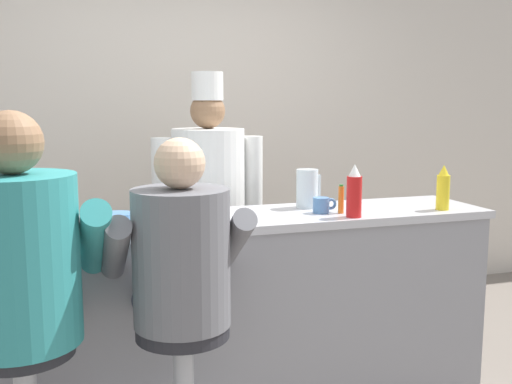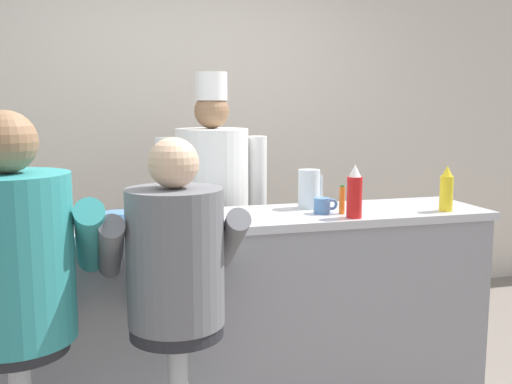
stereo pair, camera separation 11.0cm
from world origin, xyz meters
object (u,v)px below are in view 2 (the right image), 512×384
object	(u,v)px
hot_sauce_bottle_orange	(342,200)
cereal_bowl	(117,217)
mustard_bottle_yellow	(446,190)
water_pitcher_clear	(309,189)
diner_seated_grey	(175,270)
ketchup_bottle_red	(354,193)
cook_in_whites_near	(213,203)
diner_seated_teal	(15,268)
coffee_mug_blue	(323,206)
breakfast_plate	(165,217)

from	to	relation	value
hot_sauce_bottle_orange	cereal_bowl	distance (m)	1.11
mustard_bottle_yellow	water_pitcher_clear	world-z (taller)	mustard_bottle_yellow
hot_sauce_bottle_orange	diner_seated_grey	world-z (taller)	diner_seated_grey
ketchup_bottle_red	hot_sauce_bottle_orange	xyz separation A→B (m)	(-0.01, 0.11, -0.05)
ketchup_bottle_red	cereal_bowl	distance (m)	1.14
diner_seated_grey	cook_in_whites_near	size ratio (longest dim) A/B	0.82
mustard_bottle_yellow	diner_seated_grey	world-z (taller)	diner_seated_grey
ketchup_bottle_red	diner_seated_teal	xyz separation A→B (m)	(-1.51, -0.33, -0.17)
cereal_bowl	cook_in_whites_near	bearing A→B (deg)	46.61
water_pitcher_clear	coffee_mug_blue	xyz separation A→B (m)	(0.01, -0.17, -0.06)
cereal_bowl	diner_seated_teal	size ratio (longest dim) A/B	0.10
water_pitcher_clear	coffee_mug_blue	bearing A→B (deg)	-86.86
hot_sauce_bottle_orange	cereal_bowl	world-z (taller)	hot_sauce_bottle_orange
mustard_bottle_yellow	diner_seated_grey	xyz separation A→B (m)	(-1.46, -0.37, -0.21)
diner_seated_grey	ketchup_bottle_red	bearing A→B (deg)	19.76
hot_sauce_bottle_orange	diner_seated_grey	xyz separation A→B (m)	(-0.91, -0.45, -0.17)
diner_seated_teal	diner_seated_grey	world-z (taller)	diner_seated_teal
ketchup_bottle_red	water_pitcher_clear	xyz separation A→B (m)	(-0.11, 0.32, -0.02)
diner_seated_teal	diner_seated_grey	xyz separation A→B (m)	(0.59, -0.01, -0.05)
hot_sauce_bottle_orange	diner_seated_teal	xyz separation A→B (m)	(-1.50, -0.44, -0.12)
hot_sauce_bottle_orange	cook_in_whites_near	distance (m)	0.88
water_pitcher_clear	ketchup_bottle_red	bearing A→B (deg)	-70.68
breakfast_plate	cereal_bowl	world-z (taller)	same
ketchup_bottle_red	diner_seated_grey	size ratio (longest dim) A/B	0.19
breakfast_plate	diner_seated_teal	xyz separation A→B (m)	(-0.62, -0.53, -0.06)
coffee_mug_blue	ketchup_bottle_red	bearing A→B (deg)	-55.34
diner_seated_grey	water_pitcher_clear	bearing A→B (deg)	38.77
water_pitcher_clear	diner_seated_teal	world-z (taller)	diner_seated_teal
breakfast_plate	cereal_bowl	bearing A→B (deg)	179.82
breakfast_plate	cereal_bowl	xyz separation A→B (m)	(-0.22, 0.00, 0.01)
cook_in_whites_near	cereal_bowl	bearing A→B (deg)	-133.39
hot_sauce_bottle_orange	cook_in_whites_near	world-z (taller)	cook_in_whites_near
hot_sauce_bottle_orange	coffee_mug_blue	xyz separation A→B (m)	(-0.09, 0.04, -0.03)
water_pitcher_clear	diner_seated_teal	distance (m)	1.55
diner_seated_teal	coffee_mug_blue	bearing A→B (deg)	18.62
breakfast_plate	diner_seated_grey	size ratio (longest dim) A/B	0.18
mustard_bottle_yellow	coffee_mug_blue	xyz separation A→B (m)	(-0.64, 0.11, -0.07)
ketchup_bottle_red	cook_in_whites_near	size ratio (longest dim) A/B	0.15
cook_in_whites_near	diner_seated_teal	bearing A→B (deg)	-130.63
mustard_bottle_yellow	cereal_bowl	size ratio (longest dim) A/B	1.57
ketchup_bottle_red	cereal_bowl	size ratio (longest dim) A/B	1.74
breakfast_plate	cereal_bowl	size ratio (longest dim) A/B	1.64
ketchup_bottle_red	cook_in_whites_near	bearing A→B (deg)	123.21
coffee_mug_blue	cook_in_whites_near	xyz separation A→B (m)	(-0.43, 0.67, -0.08)
ketchup_bottle_red	cereal_bowl	xyz separation A→B (m)	(-1.12, 0.20, -0.10)
ketchup_bottle_red	cook_in_whites_near	world-z (taller)	cook_in_whites_near
hot_sauce_bottle_orange	diner_seated_teal	bearing A→B (deg)	-163.66
water_pitcher_clear	diner_seated_teal	bearing A→B (deg)	-155.23
breakfast_plate	diner_seated_grey	world-z (taller)	diner_seated_grey
ketchup_bottle_red	cook_in_whites_near	xyz separation A→B (m)	(-0.53, 0.82, -0.16)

